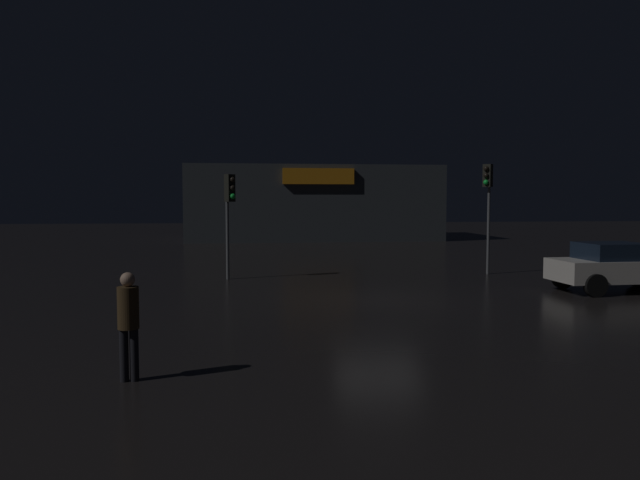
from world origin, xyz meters
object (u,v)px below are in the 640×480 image
at_px(pedestrian, 128,318).
at_px(traffic_signal_main, 229,201).
at_px(traffic_signal_opposite, 488,191).
at_px(car_near, 616,266).
at_px(store_building, 311,203).

bearing_deg(pedestrian, traffic_signal_main, 84.02).
relative_size(traffic_signal_main, pedestrian, 2.18).
height_order(traffic_signal_main, traffic_signal_opposite, traffic_signal_opposite).
relative_size(traffic_signal_opposite, car_near, 1.04).
distance_m(traffic_signal_main, car_near, 13.27).
relative_size(store_building, traffic_signal_main, 4.71).
xyz_separation_m(traffic_signal_opposite, pedestrian, (-11.28, -12.71, -2.24)).
bearing_deg(pedestrian, car_near, 30.16).
distance_m(store_building, pedestrian, 36.45).
height_order(store_building, pedestrian, store_building).
bearing_deg(store_building, traffic_signal_opposite, -79.07).
relative_size(traffic_signal_opposite, pedestrian, 2.44).
distance_m(store_building, traffic_signal_main, 24.02).
bearing_deg(pedestrian, store_building, 79.20).
bearing_deg(store_building, traffic_signal_main, -103.30).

